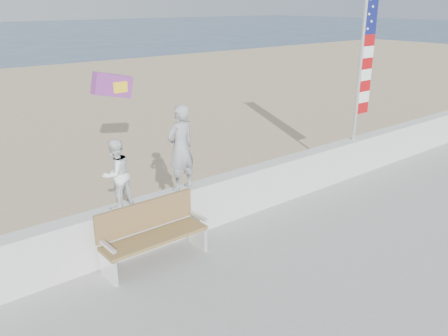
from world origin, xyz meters
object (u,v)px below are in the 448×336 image
(flag, at_px, (364,60))
(adult, at_px, (181,148))
(child, at_px, (116,174))
(bench, at_px, (152,232))

(flag, bearing_deg, adult, 180.00)
(child, xyz_separation_m, flag, (6.46, -0.00, 1.34))
(bench, relative_size, flag, 0.51)
(adult, relative_size, child, 1.34)
(child, relative_size, flag, 0.33)
(child, xyz_separation_m, bench, (0.34, -0.45, -0.97))
(adult, height_order, child, adult)
(bench, height_order, flag, flag)
(adult, distance_m, flag, 5.32)
(adult, xyz_separation_m, flag, (5.19, -0.00, 1.14))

